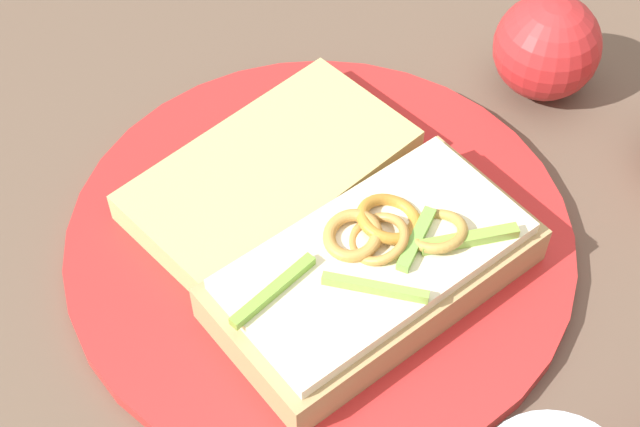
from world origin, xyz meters
The scene contains 5 objects.
ground_plane centered at (0.00, 0.00, 0.00)m, with size 2.00×2.00×0.00m, color brown.
plate centered at (0.00, 0.00, 0.01)m, with size 0.31×0.31×0.01m, color red.
sandwich centered at (-0.04, -0.02, 0.03)m, with size 0.17×0.21×0.05m.
bread_slice_side centered at (0.04, 0.02, 0.02)m, with size 0.18×0.10×0.02m, color tan.
apple_3 centered at (0.11, -0.18, 0.04)m, with size 0.07×0.07×0.07m, color #B12526.
Camera 1 is at (-0.35, 0.06, 0.48)m, focal length 53.46 mm.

